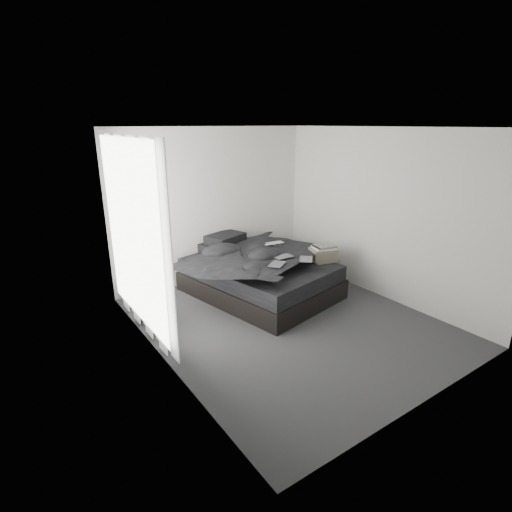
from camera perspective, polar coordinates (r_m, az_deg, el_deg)
floor at (r=5.70m, az=4.63°, el=-9.30°), size 3.60×4.20×0.01m
ceiling at (r=5.04m, az=5.42°, el=17.85°), size 3.60×4.20×0.01m
wall_back at (r=6.93m, az=-6.16°, el=7.14°), size 3.60×0.01×2.60m
wall_front at (r=3.92m, az=24.85°, el=-3.43°), size 3.60×0.01×2.60m
wall_left at (r=4.35m, az=-13.70°, el=-0.13°), size 0.01×4.20×2.60m
wall_right at (r=6.49m, az=17.46°, el=5.63°), size 0.01×4.20×2.60m
window_left at (r=5.16m, az=-17.20°, el=3.07°), size 0.02×2.00×2.30m
curtain_left at (r=5.19m, az=-16.60°, el=2.41°), size 0.06×2.12×2.48m
bed at (r=6.49m, az=0.55°, el=-4.14°), size 2.10×2.52×0.30m
mattress at (r=6.39m, az=0.56°, el=-1.89°), size 2.02×2.45×0.24m
duvet at (r=6.27m, az=0.93°, el=0.13°), size 1.99×2.20×0.26m
pillow_lower at (r=6.89m, az=-4.97°, el=1.29°), size 0.75×0.58×0.15m
pillow_upper at (r=6.88m, az=-4.41°, el=2.55°), size 0.73×0.60×0.14m
laptop at (r=6.59m, az=2.72°, el=2.34°), size 0.38×0.27×0.03m
comic_a at (r=5.69m, az=3.02°, el=-0.40°), size 0.34×0.31×0.01m
comic_b at (r=6.03m, az=3.92°, el=0.73°), size 0.29×0.19×0.01m
comic_c at (r=5.94m, az=7.20°, el=0.41°), size 0.33×0.33×0.01m
side_stand at (r=5.79m, az=-14.96°, el=-5.70°), size 0.48×0.48×0.67m
papers at (r=5.66m, az=-15.15°, el=-2.56°), size 0.30×0.25×0.01m
floor_books at (r=6.09m, az=-13.56°, el=-7.11°), size 0.19×0.24×0.14m
box_lower at (r=6.65m, az=9.39°, el=-3.73°), size 0.52×0.46×0.32m
box_mid at (r=6.55m, az=9.63°, el=-1.44°), size 0.47×0.41×0.25m
box_upper at (r=6.48m, az=9.54°, el=0.32°), size 0.47×0.43×0.17m
art_book_white at (r=6.45m, az=9.66°, el=1.19°), size 0.40×0.35×0.03m
art_book_snake at (r=6.44m, az=9.79°, el=1.44°), size 0.37×0.31×0.03m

